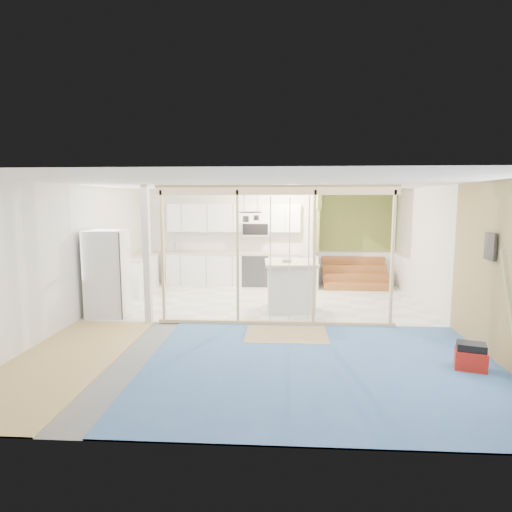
{
  "coord_description": "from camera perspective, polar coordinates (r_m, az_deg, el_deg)",
  "views": [
    {
      "loc": [
        0.41,
        -7.76,
        2.3
      ],
      "look_at": [
        -0.1,
        0.6,
        1.22
      ],
      "focal_mm": 30.0,
      "sensor_mm": 36.0,
      "label": 1
    }
  ],
  "objects": [
    {
      "name": "room",
      "position": [
        7.83,
        0.46,
        -0.0
      ],
      "size": [
        7.01,
        8.01,
        2.61
      ],
      "color": "slate",
      "rests_on": "ground"
    },
    {
      "name": "floor_overlays",
      "position": [
        8.16,
        0.99,
        -8.98
      ],
      "size": [
        7.0,
        8.0,
        0.03
      ],
      "color": "white",
      "rests_on": "room"
    },
    {
      "name": "stud_frame",
      "position": [
        7.82,
        -1.53,
        2.23
      ],
      "size": [
        4.66,
        0.14,
        2.6
      ],
      "color": "beige",
      "rests_on": "room"
    },
    {
      "name": "base_cabinets",
      "position": [
        11.45,
        -6.72,
        -1.93
      ],
      "size": [
        4.45,
        2.24,
        0.93
      ],
      "color": "white",
      "rests_on": "room"
    },
    {
      "name": "upper_cabinets",
      "position": [
        11.65,
        -2.69,
        4.97
      ],
      "size": [
        3.6,
        0.41,
        0.85
      ],
      "color": "white",
      "rests_on": "room"
    },
    {
      "name": "green_partition",
      "position": [
        11.61,
        11.55,
        0.49
      ],
      "size": [
        2.25,
        1.51,
        2.6
      ],
      "color": "olive",
      "rests_on": "room"
    },
    {
      "name": "pot_rack",
      "position": [
        9.68,
        -0.76,
        5.54
      ],
      "size": [
        0.52,
        0.52,
        0.72
      ],
      "color": "black",
      "rests_on": "room"
    },
    {
      "name": "electrical_panel",
      "position": [
        7.07,
        28.77,
        1.14
      ],
      "size": [
        0.04,
        0.3,
        0.4
      ],
      "primitive_type": "cube",
      "color": "#36363B",
      "rests_on": "room"
    },
    {
      "name": "ceiling_light",
      "position": [
        10.81,
        8.84,
        8.52
      ],
      "size": [
        0.32,
        0.32,
        0.08
      ],
      "primitive_type": "cylinder",
      "color": "#FFEABF",
      "rests_on": "room"
    },
    {
      "name": "fridge",
      "position": [
        9.02,
        -19.14,
        -2.22
      ],
      "size": [
        0.81,
        0.79,
        1.73
      ],
      "rotation": [
        0.0,
        0.0,
        0.09
      ],
      "color": "silver",
      "rests_on": "room"
    },
    {
      "name": "island",
      "position": [
        9.04,
        4.64,
        -4.05
      ],
      "size": [
        1.13,
        1.13,
        1.05
      ],
      "rotation": [
        0.0,
        0.0,
        0.06
      ],
      "color": "silver",
      "rests_on": "room"
    },
    {
      "name": "bowl",
      "position": [
        8.92,
        4.14,
        -0.59
      ],
      "size": [
        0.3,
        0.3,
        0.06
      ],
      "primitive_type": "imported",
      "rotation": [
        0.0,
        0.0,
        0.28
      ],
      "color": "white",
      "rests_on": "island"
    },
    {
      "name": "soap_bottle_a",
      "position": [
        11.99,
        -10.59,
        1.4
      ],
      "size": [
        0.15,
        0.15,
        0.31
      ],
      "primitive_type": "imported",
      "rotation": [
        0.0,
        0.0,
        0.29
      ],
      "color": "#A3A7B6",
      "rests_on": "base_cabinets"
    },
    {
      "name": "soap_bottle_b",
      "position": [
        11.6,
        1.84,
        0.99
      ],
      "size": [
        0.09,
        0.09,
        0.17
      ],
      "primitive_type": "imported",
      "rotation": [
        0.0,
        0.0,
        -0.15
      ],
      "color": "silver",
      "rests_on": "base_cabinets"
    },
    {
      "name": "toolbox",
      "position": [
        6.68,
        26.73,
        -11.98
      ],
      "size": [
        0.48,
        0.41,
        0.38
      ],
      "rotation": [
        0.0,
        0.0,
        -0.32
      ],
      "color": "#B21A10",
      "rests_on": "room"
    }
  ]
}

